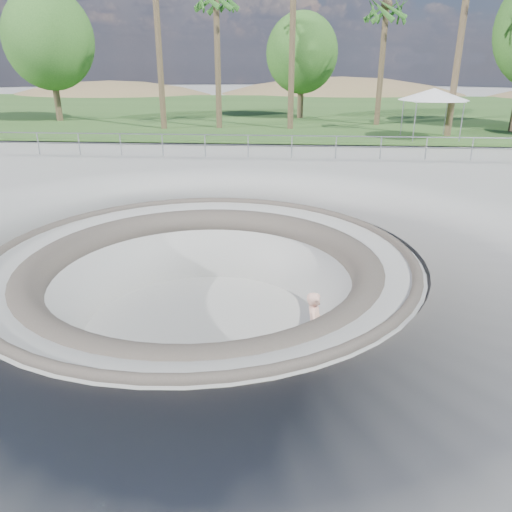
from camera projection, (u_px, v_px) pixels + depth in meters
name	position (u px, v px, depth m)	size (l,w,h in m)	color
ground	(202.00, 256.00, 12.00)	(180.00, 180.00, 0.00)	gray
skate_bowl	(205.00, 322.00, 12.68)	(14.00, 14.00, 4.10)	gray
grass_strip	(272.00, 110.00, 43.43)	(180.00, 36.00, 0.12)	#2E5522
distant_hills	(308.00, 150.00, 67.29)	(103.20, 45.00, 28.60)	olive
safety_railing	(248.00, 146.00, 22.87)	(25.00, 0.06, 1.03)	gray
skateboard	(313.00, 360.00, 11.10)	(0.77, 0.40, 0.08)	brown
skater	(314.00, 327.00, 10.79)	(0.60, 0.39, 1.64)	#E7AB95
canopy_white	(434.00, 94.00, 27.02)	(5.25, 5.25, 2.66)	gray
palm_b	(216.00, 2.00, 29.43)	(2.60, 2.60, 8.64)	brown
palm_d	(386.00, 12.00, 31.07)	(2.60, 2.60, 8.17)	brown
bushy_tree_left	(49.00, 40.00, 33.81)	(6.08, 5.53, 8.77)	brown
bushy_tree_mid	(302.00, 53.00, 35.81)	(5.15, 4.68, 7.42)	brown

